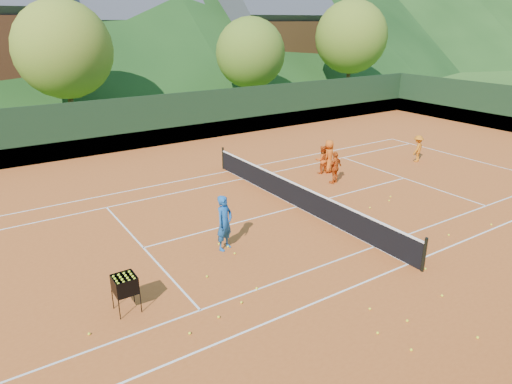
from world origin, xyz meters
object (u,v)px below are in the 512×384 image
ball_hopper (125,285)px  student_d (418,149)px  coach (224,223)px  chalet_mid (137,42)px  student_c (329,156)px  chalet_right (273,37)px  student_b (335,167)px  student_a (322,160)px  tennis_net (298,195)px

ball_hopper → student_d: bearing=15.0°
coach → chalet_mid: (10.18, 35.51, 4.05)m
student_c → chalet_right: size_ratio=0.14×
student_b → chalet_mid: chalet_mid is taller
coach → chalet_right: (24.18, 31.51, 4.32)m
student_a → chalet_right: (16.37, 27.26, 4.56)m
student_b → ball_hopper: 11.98m
student_a → chalet_mid: bearing=-82.3°
student_c → student_b: bearing=34.1°
student_c → student_d: bearing=142.9°
ball_hopper → chalet_mid: 39.85m
student_a → coach: bearing=40.6°
student_a → student_d: bearing=179.1°
coach → chalet_mid: bearing=49.6°
student_b → tennis_net: student_b is taller
student_c → tennis_net: 4.87m
coach → chalet_mid: 37.16m
student_c → tennis_net: student_c is taller
student_a → chalet_right: chalet_right is taller
student_c → chalet_mid: 31.64m
tennis_net → ball_hopper: bearing=-158.8°
ball_hopper → chalet_right: size_ratio=0.08×
chalet_mid → student_b: bearing=-94.9°
tennis_net → student_c: bearing=33.7°
student_d → student_c: bearing=-34.1°
student_d → ball_hopper: 17.69m
ball_hopper → chalet_mid: bearing=69.4°
tennis_net → chalet_right: chalet_right is taller
student_b → student_a: bearing=-119.7°
student_b → chalet_right: (16.82, 28.68, 4.50)m
student_d → chalet_mid: chalet_mid is taller
coach → student_b: (7.36, 2.83, -0.18)m
tennis_net → chalet_right: bearing=56.3°
student_a → ball_hopper: 12.98m
student_d → tennis_net: (-9.13, -1.48, -0.20)m
student_c → student_d: (5.08, -1.21, -0.10)m
student_b → ball_hopper: size_ratio=1.48×
student_d → chalet_mid: (-3.13, 32.52, 4.27)m
coach → student_a: (7.81, 4.26, -0.24)m
student_c → ball_hopper: 13.32m
student_a → student_b: student_b is taller
student_b → tennis_net: 3.45m
chalet_right → coach: bearing=-127.5°
coach → student_c: coach is taller
student_b → coach: bearing=8.9°
coach → student_c: (8.22, 4.21, -0.11)m
coach → student_d: size_ratio=1.31×
tennis_net → chalet_right: 36.37m
coach → student_b: coach is taller
student_d → ball_hopper: size_ratio=1.40×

